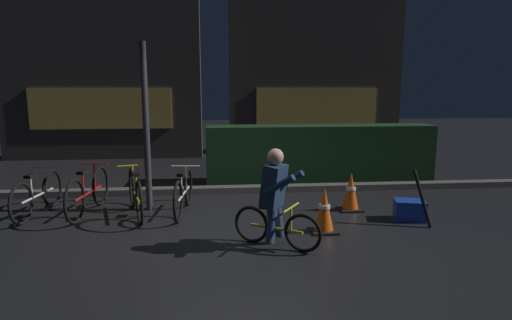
{
  "coord_description": "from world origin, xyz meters",
  "views": [
    {
      "loc": [
        -0.38,
        -5.55,
        1.98
      ],
      "look_at": [
        0.2,
        0.6,
        0.9
      ],
      "focal_mm": 29.46,
      "sensor_mm": 36.0,
      "label": 1
    }
  ],
  "objects_px": {
    "closed_umbrella": "(422,198)",
    "parked_bike_center_left": "(135,194)",
    "street_post": "(146,128)",
    "traffic_cone_far": "(351,192)",
    "parked_bike_leftmost": "(38,195)",
    "parked_bike_left_mid": "(88,192)",
    "cyclist": "(276,198)",
    "parked_bike_center_right": "(184,193)",
    "traffic_cone_near": "(324,210)",
    "blue_crate": "(410,210)"
  },
  "relations": [
    {
      "from": "closed_umbrella",
      "to": "parked_bike_center_left",
      "type": "bearing_deg",
      "value": 49.77
    },
    {
      "from": "street_post",
      "to": "traffic_cone_far",
      "type": "relative_size",
      "value": 4.28
    },
    {
      "from": "street_post",
      "to": "parked_bike_center_left",
      "type": "bearing_deg",
      "value": -116.29
    },
    {
      "from": "parked_bike_leftmost",
      "to": "parked_bike_left_mid",
      "type": "height_order",
      "value": "parked_bike_left_mid"
    },
    {
      "from": "cyclist",
      "to": "parked_bike_center_left",
      "type": "bearing_deg",
      "value": 176.76
    },
    {
      "from": "cyclist",
      "to": "closed_umbrella",
      "type": "distance_m",
      "value": 2.31
    },
    {
      "from": "parked_bike_center_left",
      "to": "traffic_cone_far",
      "type": "height_order",
      "value": "parked_bike_center_left"
    },
    {
      "from": "street_post",
      "to": "parked_bike_center_right",
      "type": "height_order",
      "value": "street_post"
    },
    {
      "from": "parked_bike_leftmost",
      "to": "parked_bike_center_right",
      "type": "distance_m",
      "value": 2.25
    },
    {
      "from": "traffic_cone_near",
      "to": "traffic_cone_far",
      "type": "relative_size",
      "value": 1.01
    },
    {
      "from": "street_post",
      "to": "traffic_cone_near",
      "type": "distance_m",
      "value": 3.06
    },
    {
      "from": "traffic_cone_near",
      "to": "cyclist",
      "type": "height_order",
      "value": "cyclist"
    },
    {
      "from": "street_post",
      "to": "traffic_cone_far",
      "type": "bearing_deg",
      "value": -5.62
    },
    {
      "from": "traffic_cone_near",
      "to": "blue_crate",
      "type": "relative_size",
      "value": 1.42
    },
    {
      "from": "parked_bike_center_left",
      "to": "traffic_cone_near",
      "type": "relative_size",
      "value": 2.54
    },
    {
      "from": "cyclist",
      "to": "parked_bike_leftmost",
      "type": "bearing_deg",
      "value": -172.06
    },
    {
      "from": "traffic_cone_near",
      "to": "blue_crate",
      "type": "xyz_separation_m",
      "value": [
        1.42,
        0.4,
        -0.15
      ]
    },
    {
      "from": "parked_bike_center_left",
      "to": "cyclist",
      "type": "distance_m",
      "value": 2.47
    },
    {
      "from": "parked_bike_center_left",
      "to": "cyclist",
      "type": "xyz_separation_m",
      "value": [
        1.98,
        -1.45,
        0.28
      ]
    },
    {
      "from": "traffic_cone_near",
      "to": "blue_crate",
      "type": "distance_m",
      "value": 1.48
    },
    {
      "from": "parked_bike_leftmost",
      "to": "traffic_cone_near",
      "type": "height_order",
      "value": "parked_bike_leftmost"
    },
    {
      "from": "traffic_cone_far",
      "to": "blue_crate",
      "type": "relative_size",
      "value": 1.42
    },
    {
      "from": "parked_bike_center_right",
      "to": "blue_crate",
      "type": "bearing_deg",
      "value": -95.62
    },
    {
      "from": "traffic_cone_near",
      "to": "parked_bike_leftmost",
      "type": "bearing_deg",
      "value": 164.59
    },
    {
      "from": "closed_umbrella",
      "to": "traffic_cone_near",
      "type": "bearing_deg",
      "value": 66.81
    },
    {
      "from": "parked_bike_left_mid",
      "to": "traffic_cone_far",
      "type": "xyz_separation_m",
      "value": [
        4.17,
        -0.2,
        -0.05
      ]
    },
    {
      "from": "street_post",
      "to": "closed_umbrella",
      "type": "relative_size",
      "value": 3.14
    },
    {
      "from": "street_post",
      "to": "parked_bike_center_right",
      "type": "relative_size",
      "value": 1.71
    },
    {
      "from": "traffic_cone_far",
      "to": "parked_bike_center_left",
      "type": "bearing_deg",
      "value": 179.96
    },
    {
      "from": "parked_bike_leftmost",
      "to": "cyclist",
      "type": "height_order",
      "value": "cyclist"
    },
    {
      "from": "traffic_cone_far",
      "to": "blue_crate",
      "type": "distance_m",
      "value": 0.94
    },
    {
      "from": "traffic_cone_far",
      "to": "parked_bike_left_mid",
      "type": "bearing_deg",
      "value": 177.27
    },
    {
      "from": "parked_bike_center_left",
      "to": "blue_crate",
      "type": "bearing_deg",
      "value": -114.69
    },
    {
      "from": "traffic_cone_near",
      "to": "street_post",
      "type": "bearing_deg",
      "value": 153.13
    },
    {
      "from": "parked_bike_left_mid",
      "to": "closed_umbrella",
      "type": "xyz_separation_m",
      "value": [
        4.95,
        -1.03,
        0.06
      ]
    },
    {
      "from": "street_post",
      "to": "blue_crate",
      "type": "xyz_separation_m",
      "value": [
        3.99,
        -0.9,
        -1.18
      ]
    },
    {
      "from": "traffic_cone_near",
      "to": "traffic_cone_far",
      "type": "xyz_separation_m",
      "value": [
        0.69,
        0.98,
        -0.0
      ]
    },
    {
      "from": "parked_bike_leftmost",
      "to": "blue_crate",
      "type": "bearing_deg",
      "value": -91.94
    },
    {
      "from": "street_post",
      "to": "parked_bike_leftmost",
      "type": "xyz_separation_m",
      "value": [
        -1.68,
        -0.13,
        -1.01
      ]
    },
    {
      "from": "traffic_cone_far",
      "to": "parked_bike_leftmost",
      "type": "bearing_deg",
      "value": 177.79
    },
    {
      "from": "street_post",
      "to": "parked_bike_center_left",
      "type": "xyz_separation_m",
      "value": [
        -0.16,
        -0.32,
        -0.99
      ]
    },
    {
      "from": "street_post",
      "to": "parked_bike_center_left",
      "type": "distance_m",
      "value": 1.05
    },
    {
      "from": "traffic_cone_near",
      "to": "closed_umbrella",
      "type": "distance_m",
      "value": 1.48
    },
    {
      "from": "street_post",
      "to": "closed_umbrella",
      "type": "bearing_deg",
      "value": -15.89
    },
    {
      "from": "street_post",
      "to": "cyclist",
      "type": "height_order",
      "value": "street_post"
    },
    {
      "from": "street_post",
      "to": "traffic_cone_far",
      "type": "xyz_separation_m",
      "value": [
        3.26,
        -0.32,
        -1.03
      ]
    },
    {
      "from": "parked_bike_leftmost",
      "to": "traffic_cone_far",
      "type": "bearing_deg",
      "value": -86.41
    },
    {
      "from": "street_post",
      "to": "blue_crate",
      "type": "relative_size",
      "value": 6.06
    },
    {
      "from": "traffic_cone_near",
      "to": "blue_crate",
      "type": "bearing_deg",
      "value": 15.73
    },
    {
      "from": "traffic_cone_near",
      "to": "blue_crate",
      "type": "height_order",
      "value": "traffic_cone_near"
    }
  ]
}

